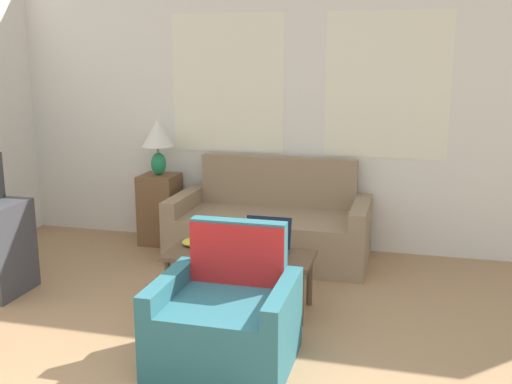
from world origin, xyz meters
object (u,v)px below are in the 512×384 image
object	(u,v)px
laptop	(265,246)
tv_remote	(220,254)
cup_navy	(211,242)
table_lamp	(158,138)
snack_bowl	(193,242)
couch	(271,229)
armchair	(227,320)
coffee_table	(239,260)

from	to	relation	value
laptop	tv_remote	bearing A→B (deg)	-156.14
laptop	cup_navy	world-z (taller)	laptop
table_lamp	snack_bowl	size ratio (longest dim) A/B	3.42
table_lamp	cup_navy	size ratio (longest dim) A/B	4.87
couch	table_lamp	bearing A→B (deg)	172.41
armchair	snack_bowl	distance (m)	1.02
armchair	table_lamp	distance (m)	2.60
armchair	laptop	world-z (taller)	armchair
snack_bowl	armchair	bearing A→B (deg)	-57.77
coffee_table	table_lamp	bearing A→B (deg)	131.93
laptop	coffee_table	bearing A→B (deg)	-163.19
cup_navy	snack_bowl	world-z (taller)	cup_navy
couch	tv_remote	world-z (taller)	couch
armchair	coffee_table	world-z (taller)	armchair
couch	laptop	distance (m)	1.16
cup_navy	coffee_table	bearing A→B (deg)	-9.87
table_lamp	snack_bowl	world-z (taller)	table_lamp
armchair	table_lamp	xyz separation A→B (m)	(-1.34, 2.09, 0.79)
couch	laptop	size ratio (longest dim) A/B	5.21
coffee_table	laptop	xyz separation A→B (m)	(0.18, 0.05, 0.11)
cup_navy	laptop	bearing A→B (deg)	2.07
tv_remote	cup_navy	bearing A→B (deg)	131.58
snack_bowl	coffee_table	bearing A→B (deg)	-13.02
armchair	coffee_table	xyz separation A→B (m)	(-0.14, 0.75, 0.12)
armchair	coffee_table	bearing A→B (deg)	100.58
snack_bowl	laptop	bearing A→B (deg)	-3.66
table_lamp	tv_remote	world-z (taller)	table_lamp
coffee_table	snack_bowl	bearing A→B (deg)	166.98
armchair	cup_navy	bearing A→B (deg)	114.82
laptop	tv_remote	xyz separation A→B (m)	(-0.30, -0.13, -0.05)
cup_navy	tv_remote	xyz separation A→B (m)	(0.10, -0.12, -0.04)
couch	coffee_table	xyz separation A→B (m)	(0.04, -1.18, 0.10)
armchair	cup_navy	world-z (taller)	armchair
laptop	tv_remote	distance (m)	0.33
couch	table_lamp	xyz separation A→B (m)	(-1.16, 0.15, 0.78)
couch	table_lamp	world-z (taller)	table_lamp
couch	snack_bowl	bearing A→B (deg)	-107.83
laptop	tv_remote	size ratio (longest dim) A/B	2.16
laptop	couch	bearing A→B (deg)	101.06
tv_remote	coffee_table	bearing A→B (deg)	32.97
armchair	tv_remote	distance (m)	0.74
laptop	snack_bowl	size ratio (longest dim) A/B	2.16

